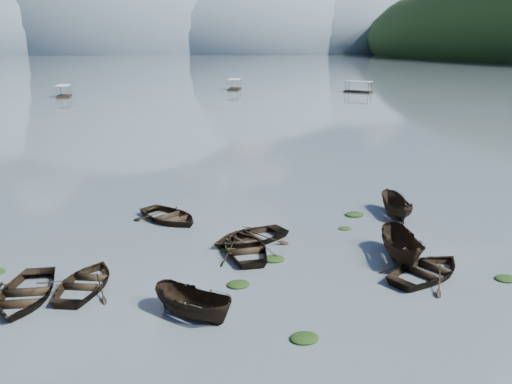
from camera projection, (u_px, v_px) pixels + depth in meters
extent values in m
plane|color=#49545B|center=(315.00, 324.00, 19.64)|extent=(2400.00, 2400.00, 0.00)
ellipsoid|color=#475666|center=(122.00, 53.00, 856.23)|extent=(520.00, 520.00, 340.00)
ellipsoid|color=#475666|center=(237.00, 53.00, 893.22)|extent=(520.00, 520.00, 260.00)
ellipsoid|color=#475666|center=(333.00, 52.00, 926.52)|extent=(520.00, 520.00, 220.00)
imported|color=black|center=(26.00, 299.00, 21.63)|extent=(3.67, 4.92, 0.97)
imported|color=black|center=(87.00, 287.00, 22.66)|extent=(4.15, 4.98, 0.89)
imported|color=black|center=(194.00, 317.00, 20.20)|extent=(3.73, 3.68, 1.47)
imported|color=black|center=(245.00, 252.00, 26.54)|extent=(3.46, 4.74, 0.96)
imported|color=black|center=(427.00, 276.00, 23.79)|extent=(5.67, 5.10, 0.96)
imported|color=black|center=(401.00, 260.00, 25.57)|extent=(2.52, 4.69, 1.72)
imported|color=black|center=(169.00, 220.00, 31.38)|extent=(5.45, 5.75, 0.97)
imported|color=black|center=(249.00, 242.00, 27.97)|extent=(5.51, 4.80, 0.95)
imported|color=black|center=(395.00, 215.00, 32.32)|extent=(2.00, 4.06, 1.50)
ellipsoid|color=black|center=(238.00, 285.00, 22.84)|extent=(1.07, 0.87, 0.23)
ellipsoid|color=black|center=(274.00, 260.00, 25.56)|extent=(1.14, 0.91, 0.25)
ellipsoid|color=black|center=(305.00, 339.00, 18.63)|extent=(1.11, 0.89, 0.24)
ellipsoid|color=black|center=(345.00, 229.00, 29.90)|extent=(0.80, 0.68, 0.18)
ellipsoid|color=black|center=(506.00, 280.00, 23.42)|extent=(1.06, 0.84, 0.22)
ellipsoid|color=black|center=(229.00, 250.00, 26.78)|extent=(0.97, 0.81, 0.20)
ellipsoid|color=black|center=(354.00, 216.00, 32.29)|extent=(1.25, 1.00, 0.27)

